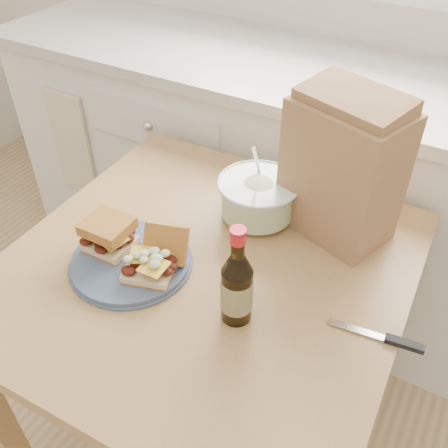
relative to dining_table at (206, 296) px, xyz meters
The scene contains 9 objects.
cabinet_run 0.82m from the dining_table, 91.68° to the left, with size 2.50×0.64×0.94m.
dining_table is the anchor object (origin of this frame).
plate 0.21m from the dining_table, 150.10° to the right, with size 0.28×0.28×0.02m, color #465772.
sandwich_left 0.28m from the dining_table, 160.43° to the right, with size 0.11×0.10×0.08m.
sandwich_right 0.20m from the dining_table, 135.68° to the right, with size 0.13×0.17×0.09m.
coleslaw_bowl 0.28m from the dining_table, 83.77° to the left, with size 0.21×0.21×0.21m.
beer_bottle 0.26m from the dining_table, 35.95° to the right, with size 0.07×0.07×0.24m.
knife 0.46m from the dining_table, ahead, with size 0.19×0.04×0.01m.
paper_bag 0.45m from the dining_table, 53.03° to the left, with size 0.26×0.17×0.33m, color #A06E4D.
Camera 1 is at (0.48, 0.20, 1.58)m, focal length 40.00 mm.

